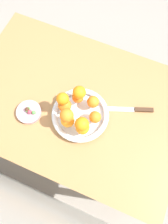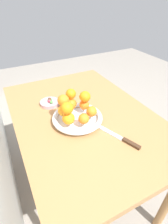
% 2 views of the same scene
% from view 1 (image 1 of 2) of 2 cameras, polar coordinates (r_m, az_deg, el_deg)
% --- Properties ---
extents(ground_plane, '(6.00, 6.00, 0.00)m').
position_cam_1_polar(ground_plane, '(1.78, -1.43, -6.51)').
color(ground_plane, gray).
extents(dining_table, '(1.10, 0.76, 0.74)m').
position_cam_1_polar(dining_table, '(1.16, -2.19, 1.08)').
color(dining_table, '#9E7042').
rests_on(dining_table, ground_plane).
extents(fruit_bowl, '(0.27, 0.27, 0.04)m').
position_cam_1_polar(fruit_bowl, '(1.03, -0.98, -0.74)').
color(fruit_bowl, silver).
rests_on(fruit_bowl, dining_table).
extents(candy_dish, '(0.12, 0.12, 0.02)m').
position_cam_1_polar(candy_dish, '(1.08, -14.18, -0.04)').
color(candy_dish, '#B28C99').
rests_on(candy_dish, dining_table).
extents(orange_0, '(0.06, 0.06, 0.06)m').
position_cam_1_polar(orange_0, '(0.96, -0.39, -4.06)').
color(orange_0, orange).
rests_on(orange_0, fruit_bowl).
extents(orange_1, '(0.06, 0.06, 0.06)m').
position_cam_1_polar(orange_1, '(0.98, 2.92, -1.33)').
color(orange_1, orange).
rests_on(orange_1, fruit_bowl).
extents(orange_2, '(0.06, 0.06, 0.06)m').
position_cam_1_polar(orange_2, '(1.00, 2.37, 2.67)').
color(orange_2, orange).
rests_on(orange_2, fruit_bowl).
extents(orange_3, '(0.05, 0.05, 0.05)m').
position_cam_1_polar(orange_3, '(1.01, -1.59, 3.95)').
color(orange_3, orange).
rests_on(orange_3, fruit_bowl).
extents(orange_4, '(0.06, 0.06, 0.06)m').
position_cam_1_polar(orange_4, '(1.00, -5.06, 1.74)').
color(orange_4, orange).
rests_on(orange_4, fruit_bowl).
extents(orange_5, '(0.06, 0.06, 0.06)m').
position_cam_1_polar(orange_5, '(0.97, -4.31, -2.18)').
color(orange_5, orange).
rests_on(orange_5, fruit_bowl).
extents(orange_6, '(0.06, 0.06, 0.06)m').
position_cam_1_polar(orange_6, '(0.95, -5.60, 3.43)').
color(orange_6, orange).
rests_on(orange_6, orange_4).
extents(orange_7, '(0.06, 0.06, 0.06)m').
position_cam_1_polar(orange_7, '(0.91, -4.56, -0.87)').
color(orange_7, orange).
rests_on(orange_7, orange_5).
extents(orange_8, '(0.06, 0.06, 0.06)m').
position_cam_1_polar(orange_8, '(0.96, -1.35, 4.91)').
color(orange_8, orange).
rests_on(orange_8, orange_3).
extents(orange_9, '(0.06, 0.06, 0.06)m').
position_cam_1_polar(orange_9, '(0.90, -0.56, -3.19)').
color(orange_9, orange).
rests_on(orange_9, orange_0).
extents(candy_ball_0, '(0.02, 0.02, 0.02)m').
position_cam_1_polar(candy_ball_0, '(1.06, -14.61, 0.49)').
color(candy_ball_0, '#4C9947').
rests_on(candy_ball_0, candy_dish).
extents(candy_ball_1, '(0.02, 0.02, 0.02)m').
position_cam_1_polar(candy_ball_1, '(1.06, -14.03, -0.00)').
color(candy_ball_1, '#C6384C').
rests_on(candy_ball_1, candy_dish).
extents(candy_ball_2, '(0.01, 0.01, 0.01)m').
position_cam_1_polar(candy_ball_2, '(1.07, -14.65, 0.57)').
color(candy_ball_2, '#472819').
rests_on(candy_ball_2, candy_dish).
extents(candy_ball_3, '(0.02, 0.02, 0.02)m').
position_cam_1_polar(candy_ball_3, '(1.05, -12.99, -0.08)').
color(candy_ball_3, '#4C9947').
rests_on(candy_ball_3, candy_dish).
extents(candy_ball_4, '(0.02, 0.02, 0.02)m').
position_cam_1_polar(candy_ball_4, '(1.06, -14.38, 0.30)').
color(candy_ball_4, '#472819').
rests_on(candy_ball_4, candy_dish).
extents(candy_ball_5, '(0.02, 0.02, 0.02)m').
position_cam_1_polar(candy_ball_5, '(1.06, -14.63, 0.64)').
color(candy_ball_5, '#472819').
rests_on(candy_ball_5, candy_dish).
extents(candy_ball_6, '(0.02, 0.02, 0.02)m').
position_cam_1_polar(candy_ball_6, '(1.07, -14.30, 0.88)').
color(candy_ball_6, '#4C9947').
rests_on(candy_ball_6, candy_dish).
extents(knife, '(0.25, 0.11, 0.01)m').
position_cam_1_polar(knife, '(1.08, 12.21, 0.65)').
color(knife, '#3F2819').
rests_on(knife, dining_table).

